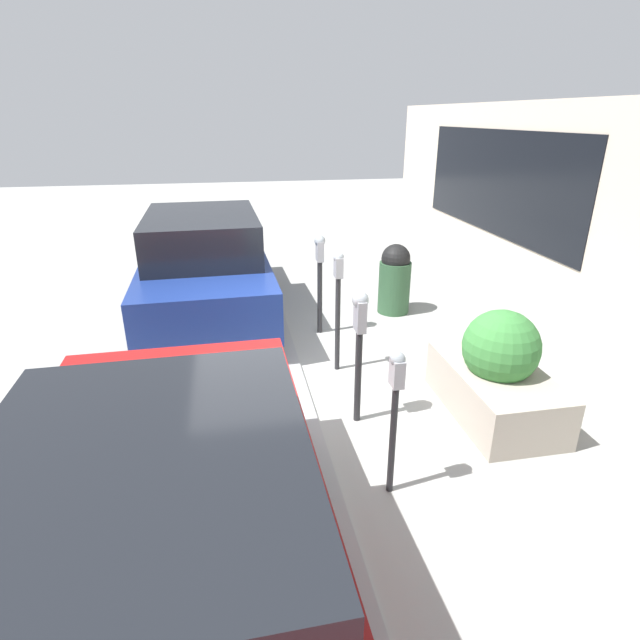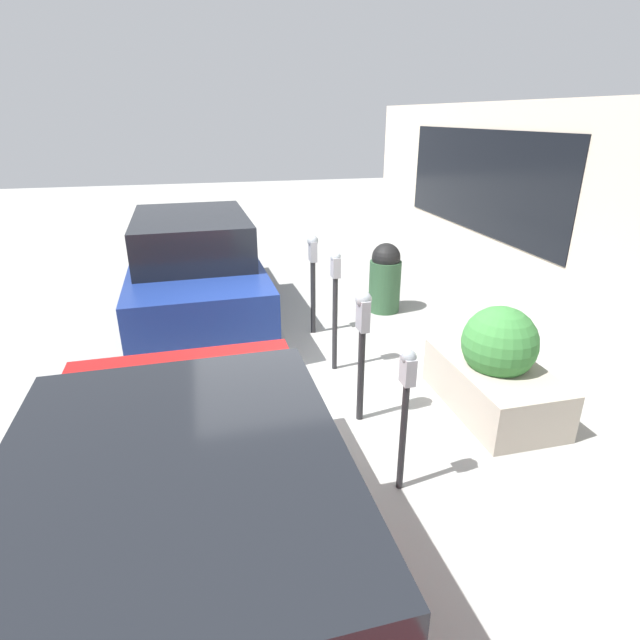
{
  "view_description": "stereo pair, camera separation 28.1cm",
  "coord_description": "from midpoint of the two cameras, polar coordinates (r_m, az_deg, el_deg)",
  "views": [
    {
      "loc": [
        -4.95,
        0.79,
        2.99
      ],
      "look_at": [
        0.0,
        -0.13,
        0.91
      ],
      "focal_mm": 28.0,
      "sensor_mm": 36.0,
      "label": 1
    },
    {
      "loc": [
        -4.89,
        1.07,
        2.99
      ],
      "look_at": [
        0.0,
        -0.13,
        0.91
      ],
      "focal_mm": 28.0,
      "sensor_mm": 36.0,
      "label": 2
    }
  ],
  "objects": [
    {
      "name": "ground_plane",
      "position": [
        5.83,
        -2.67,
        -8.44
      ],
      "size": [
        40.0,
        40.0,
        0.0
      ],
      "primitive_type": "plane",
      "color": "#999993"
    },
    {
      "name": "trash_bin",
      "position": [
        8.1,
        6.46,
        4.84
      ],
      "size": [
        0.51,
        0.51,
        1.12
      ],
      "color": "#2D5133",
      "rests_on": "ground_plane"
    },
    {
      "name": "parked_car_middle",
      "position": [
        8.05,
        -15.1,
        6.05
      ],
      "size": [
        4.54,
        1.96,
        1.63
      ],
      "rotation": [
        0.0,
        0.0,
        0.03
      ],
      "color": "navy",
      "rests_on": "ground_plane"
    },
    {
      "name": "parking_meter_fourth",
      "position": [
        7.06,
        -1.96,
        6.04
      ],
      "size": [
        0.18,
        0.16,
        1.45
      ],
      "color": "#232326",
      "rests_on": "ground_plane"
    },
    {
      "name": "curb_strip",
      "position": [
        5.81,
        -3.46,
        -8.36
      ],
      "size": [
        19.0,
        0.16,
        0.04
      ],
      "color": "gray",
      "rests_on": "ground_plane"
    },
    {
      "name": "parking_meter_second",
      "position": [
        4.93,
        3.24,
        -1.46
      ],
      "size": [
        0.19,
        0.16,
        1.43
      ],
      "color": "#232326",
      "rests_on": "ground_plane"
    },
    {
      "name": "parking_meter_nearest",
      "position": [
        4.06,
        7.83,
        -8.61
      ],
      "size": [
        0.14,
        0.12,
        1.32
      ],
      "color": "#232326",
      "rests_on": "ground_plane"
    },
    {
      "name": "parked_car_front",
      "position": [
        3.12,
        -17.69,
        -23.38
      ],
      "size": [
        4.01,
        1.95,
        1.48
      ],
      "rotation": [
        0.0,
        0.0,
        0.02
      ],
      "color": "maroon",
      "rests_on": "ground_plane"
    },
    {
      "name": "planter_box",
      "position": [
        5.63,
        18.08,
        -5.42
      ],
      "size": [
        1.58,
        0.9,
        1.17
      ],
      "color": "#A39989",
      "rests_on": "ground_plane"
    },
    {
      "name": "parking_meter_middle",
      "position": [
        5.97,
        0.41,
        3.01
      ],
      "size": [
        0.14,
        0.12,
        1.52
      ],
      "color": "#232326",
      "rests_on": "ground_plane"
    }
  ]
}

